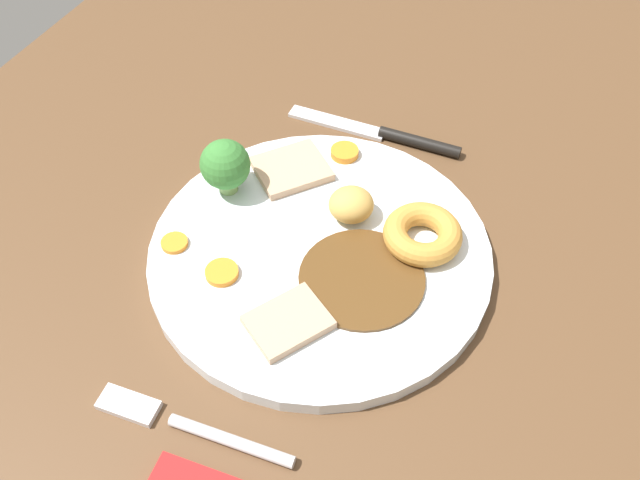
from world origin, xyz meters
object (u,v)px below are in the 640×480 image
Objects in this scene: dinner_plate at (320,253)px; meat_slice_under at (291,169)px; carrot_coin_front at (174,243)px; carrot_coin_back at (222,272)px; roast_potato_left at (351,205)px; yorkshire_pudding at (423,234)px; carrot_coin_side at (345,152)px; knife at (388,135)px; meat_slice_main at (288,322)px; fork at (188,426)px; broccoli_floret at (224,168)px.

dinner_plate is 9.86cm from meat_slice_under.
carrot_coin_back is (-1.31, -5.32, 0.06)cm from carrot_coin_front.
meat_slice_under reaches higher than carrot_coin_front.
roast_potato_left is (4.47, -1.10, 2.18)cm from dinner_plate.
yorkshire_pudding reaches higher than dinner_plate.
carrot_coin_front is 18.78cm from carrot_coin_side.
meat_slice_under is 7.98cm from roast_potato_left.
knife is at bearing 29.22° from yorkshire_pudding.
meat_slice_under is (15.85, 6.89, 0.00)cm from meat_slice_main.
fork is at bearing -146.51° from carrot_coin_front.
meat_slice_main is 0.33× the size of knife.
roast_potato_left is 11.85cm from broccoli_floret.
meat_slice_under is 13.35cm from carrot_coin_front.
broccoli_floret reaches higher than dinner_plate.
meat_slice_under reaches higher than carrot_coin_side.
carrot_coin_front is at bearing 61.38° from knife.
roast_potato_left reaches higher than meat_slice_under.
yorkshire_pudding reaches higher than meat_slice_main.
carrot_coin_back is at bearing -76.19° from fork.
meat_slice_main is at bearing -156.49° from meat_slice_under.
meat_slice_under is at bearing 137.30° from carrot_coin_side.
knife is at bearing -1.15° from dinner_plate.
fork is at bearing 161.24° from meat_slice_main.
carrot_coin_back is (-5.83, 6.37, 0.97)cm from dinner_plate.
yorkshire_pudding is at bearing -94.35° from roast_potato_left.
meat_slice_under is 5.63cm from carrot_coin_side.
broccoli_floret reaches higher than carrot_coin_side.
broccoli_floret is (7.44, -1.14, 2.80)cm from carrot_coin_front.
carrot_coin_side reaches higher than knife.
carrot_coin_front is at bearing 125.08° from roast_potato_left.
roast_potato_left is 0.22× the size of knife.
yorkshire_pudding is 1.69× the size of roast_potato_left.
broccoli_floret reaches higher than meat_slice_under.
carrot_coin_front is 8.04cm from broccoli_floret.
roast_potato_left is at bearing -54.92° from carrot_coin_front.
meat_slice_main reaches higher than dinner_plate.
carrot_coin_side is at bearing -12.94° from carrot_coin_back.
dinner_plate reaches higher than fork.
dinner_plate is 5.09cm from roast_potato_left.
roast_potato_left is at bearing -113.58° from meat_slice_under.
broccoli_floret is at bearing 25.48° from carrot_coin_back.
roast_potato_left is 15.68cm from carrot_coin_front.
dinner_plate is 4.52× the size of meat_slice_under.
meat_slice_main is 2.17× the size of carrot_coin_back.
meat_slice_main is 10.63cm from fork.
meat_slice_main is at bearing -106.56° from carrot_coin_front.
dinner_plate is at bearing -47.56° from carrot_coin_back.
yorkshire_pudding is 0.37× the size of knife.
roast_potato_left is (12.68, -0.36, 1.08)cm from meat_slice_main.
meat_slice_main is 25.60cm from knife.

